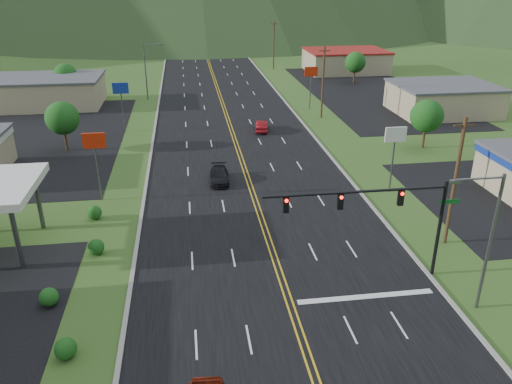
{
  "coord_description": "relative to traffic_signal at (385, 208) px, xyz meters",
  "views": [
    {
      "loc": [
        -5.79,
        -13.48,
        19.2
      ],
      "look_at": [
        -1.08,
        19.59,
        4.5
      ],
      "focal_mm": 35.0,
      "sensor_mm": 36.0,
      "label": 1
    }
  ],
  "objects": [
    {
      "name": "pole_sign_east_a",
      "position": [
        6.52,
        14.0,
        -0.28
      ],
      "size": [
        2.0,
        0.18,
        6.4
      ],
      "color": "#59595E",
      "rests_on": "ground"
    },
    {
      "name": "utility_pole_a",
      "position": [
        7.02,
        4.0,
        -0.2
      ],
      "size": [
        1.6,
        0.28,
        10.0
      ],
      "color": "#382314",
      "rests_on": "ground"
    },
    {
      "name": "tree_west_b",
      "position": [
        -31.48,
        58.0,
        -1.44
      ],
      "size": [
        3.84,
        3.84,
        5.82
      ],
      "color": "#382314",
      "rests_on": "ground"
    },
    {
      "name": "building_east_mid",
      "position": [
        25.52,
        41.0,
        -3.17
      ],
      "size": [
        14.4,
        11.4,
        4.3
      ],
      "color": "tan",
      "rests_on": "ground"
    },
    {
      "name": "utility_pole_c",
      "position": [
        7.02,
        81.0,
        -0.2
      ],
      "size": [
        1.6,
        0.28,
        10.0
      ],
      "color": "#382314",
      "rests_on": "ground"
    },
    {
      "name": "building_east_far",
      "position": [
        21.52,
        76.0,
        -3.07
      ],
      "size": [
        16.4,
        12.4,
        4.5
      ],
      "color": "tan",
      "rests_on": "ground"
    },
    {
      "name": "streetlight_west",
      "position": [
        -18.16,
        56.0,
        -0.15
      ],
      "size": [
        3.28,
        0.25,
        9.0
      ],
      "color": "#59595E",
      "rests_on": "ground"
    },
    {
      "name": "traffic_signal",
      "position": [
        0.0,
        0.0,
        0.0
      ],
      "size": [
        13.1,
        0.43,
        7.0
      ],
      "color": "black",
      "rests_on": "ground"
    },
    {
      "name": "car_red_far",
      "position": [
        -2.54,
        35.5,
        -4.64
      ],
      "size": [
        2.14,
        4.4,
        1.39
      ],
      "primitive_type": "imported",
      "rotation": [
        0.0,
        0.0,
        2.98
      ],
      "color": "maroon",
      "rests_on": "ground"
    },
    {
      "name": "streetlight_east",
      "position": [
        4.7,
        -4.0,
        -0.15
      ],
      "size": [
        3.28,
        0.25,
        9.0
      ],
      "color": "#59595E",
      "rests_on": "ground"
    },
    {
      "name": "tree_west_a",
      "position": [
        -26.48,
        31.0,
        -1.44
      ],
      "size": [
        3.84,
        3.84,
        5.82
      ],
      "color": "#382314",
      "rests_on": "ground"
    },
    {
      "name": "utility_pole_b",
      "position": [
        7.02,
        41.0,
        -0.2
      ],
      "size": [
        1.6,
        0.28,
        10.0
      ],
      "color": "#382314",
      "rests_on": "ground"
    },
    {
      "name": "tree_east_b",
      "position": [
        19.52,
        64.0,
        -1.44
      ],
      "size": [
        3.84,
        3.84,
        5.82
      ],
      "color": "#382314",
      "rests_on": "ground"
    },
    {
      "name": "pole_sign_east_b",
      "position": [
        6.52,
        46.0,
        -0.28
      ],
      "size": [
        2.0,
        0.18,
        6.4
      ],
      "color": "#59595E",
      "rests_on": "ground"
    },
    {
      "name": "pole_sign_west_b",
      "position": [
        -20.48,
        38.0,
        -0.28
      ],
      "size": [
        2.0,
        0.18,
        6.4
      ],
      "color": "#59595E",
      "rests_on": "ground"
    },
    {
      "name": "utility_pole_d",
      "position": [
        7.02,
        121.0,
        -0.2
      ],
      "size": [
        1.6,
        0.28,
        10.0
      ],
      "color": "#382314",
      "rests_on": "ground"
    },
    {
      "name": "tree_east_a",
      "position": [
        15.52,
        26.0,
        -1.44
      ],
      "size": [
        3.84,
        3.84,
        5.82
      ],
      "color": "#382314",
      "rests_on": "ground"
    },
    {
      "name": "car_dark_mid",
      "position": [
        -9.38,
        18.7,
        -4.68
      ],
      "size": [
        2.02,
        4.57,
        1.3
      ],
      "primitive_type": "imported",
      "rotation": [
        0.0,
        0.0,
        -0.04
      ],
      "color": "black",
      "rests_on": "ground"
    },
    {
      "name": "building_west_far",
      "position": [
        -34.48,
        54.0,
        -3.07
      ],
      "size": [
        18.4,
        11.4,
        4.5
      ],
      "color": "tan",
      "rests_on": "ground"
    },
    {
      "name": "pole_sign_west_a",
      "position": [
        -20.48,
        16.0,
        -0.28
      ],
      "size": [
        2.0,
        0.18,
        6.4
      ],
      "color": "#59595E",
      "rests_on": "ground"
    }
  ]
}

